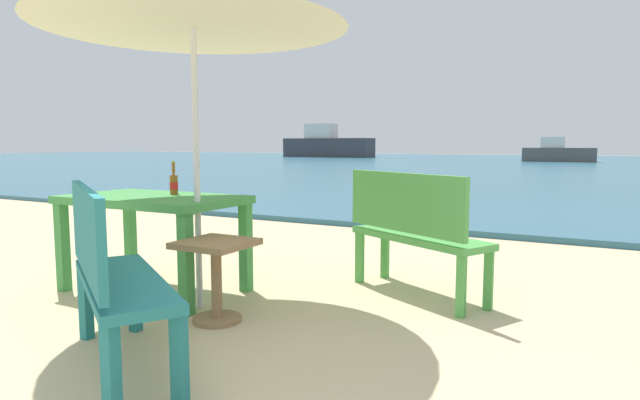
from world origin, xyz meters
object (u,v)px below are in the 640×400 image
object	(u,v)px
side_table_wood	(216,269)
bench_teal_center	(108,267)
boat_cargo_ship	(558,153)
beer_bottle_amber	(174,183)
swimmer_person	(368,184)
bench_green_left	(412,226)
patio_umbrella	(193,1)
picnic_table_green	(153,210)
boat_barge	(327,145)

from	to	relation	value
side_table_wood	bench_teal_center	distance (m)	0.88
boat_cargo_ship	beer_bottle_amber	bearing A→B (deg)	-90.78
beer_bottle_amber	boat_cargo_ship	bearing A→B (deg)	89.22
bench_teal_center	swimmer_person	bearing A→B (deg)	105.33
side_table_wood	swimmer_person	bearing A→B (deg)	106.70
side_table_wood	bench_green_left	distance (m)	1.51
patio_umbrella	side_table_wood	bearing A→B (deg)	-30.11
picnic_table_green	side_table_wood	bearing A→B (deg)	-20.98
bench_green_left	beer_bottle_amber	bearing A→B (deg)	-159.62
swimmer_person	boat_barge	distance (m)	32.48
beer_bottle_amber	patio_umbrella	world-z (taller)	patio_umbrella
patio_umbrella	swimmer_person	world-z (taller)	patio_umbrella
bench_teal_center	boat_barge	world-z (taller)	boat_barge
picnic_table_green	bench_green_left	distance (m)	2.02
beer_bottle_amber	bench_green_left	distance (m)	1.91
side_table_wood	bench_teal_center	world-z (taller)	bench_teal_center
beer_bottle_amber	side_table_wood	bearing A→B (deg)	-31.37
swimmer_person	boat_cargo_ship	size ratio (longest dim) A/B	0.10
bench_teal_center	bench_green_left	distance (m)	2.22
patio_umbrella	boat_barge	bearing A→B (deg)	116.19
picnic_table_green	boat_cargo_ship	bearing A→B (deg)	89.10
beer_bottle_amber	boat_barge	size ratio (longest dim) A/B	0.03
boat_barge	beer_bottle_amber	bearing A→B (deg)	-64.28
beer_bottle_amber	swimmer_person	size ratio (longest dim) A/B	0.65
beer_bottle_amber	boat_cargo_ship	xyz separation A→B (m)	(0.44, 32.70, -0.23)
patio_umbrella	beer_bottle_amber	bearing A→B (deg)	147.94
patio_umbrella	picnic_table_green	bearing A→B (deg)	163.92
patio_umbrella	boat_barge	xyz separation A→B (m)	(-18.09, 36.77, -1.04)
picnic_table_green	beer_bottle_amber	size ratio (longest dim) A/B	5.28
boat_barge	side_table_wood	bearing A→B (deg)	-63.54
boat_cargo_ship	boat_barge	size ratio (longest dim) A/B	0.55
patio_umbrella	boat_cargo_ship	size ratio (longest dim) A/B	0.55
beer_bottle_amber	side_table_wood	xyz separation A→B (m)	(0.83, -0.51, -0.50)
patio_umbrella	swimmer_person	distance (m)	8.91
patio_umbrella	side_table_wood	xyz separation A→B (m)	(0.30, -0.17, -1.76)
side_table_wood	bench_teal_center	bearing A→B (deg)	-89.11
bench_green_left	patio_umbrella	bearing A→B (deg)	-141.19
beer_bottle_amber	swimmer_person	world-z (taller)	beer_bottle_amber
patio_umbrella	bench_green_left	distance (m)	2.23
patio_umbrella	bench_green_left	size ratio (longest dim) A/B	1.87
picnic_table_green	boat_barge	size ratio (longest dim) A/B	0.18
side_table_wood	swimmer_person	world-z (taller)	side_table_wood
picnic_table_green	beer_bottle_amber	bearing A→B (deg)	64.70
bench_teal_center	bench_green_left	xyz separation A→B (m)	(0.92, 2.02, 0.00)
swimmer_person	boat_cargo_ship	distance (m)	24.73
side_table_wood	boat_barge	size ratio (longest dim) A/B	0.07
side_table_wood	boat_barge	bearing A→B (deg)	116.46
picnic_table_green	patio_umbrella	world-z (taller)	patio_umbrella
bench_green_left	boat_barge	bearing A→B (deg)	118.37
bench_green_left	boat_barge	distance (m)	40.66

